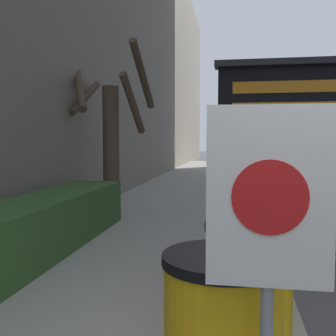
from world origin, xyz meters
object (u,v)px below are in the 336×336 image
object	(u,v)px
barrel_drum_middle	(249,277)
barrel_drum_back	(246,247)
message_board	(291,107)
barrel_drum_foreground	(223,328)
warning_sign	(269,226)
jersey_barrier_orange_far	(317,193)
traffic_light_near_curb	(269,104)

from	to	relation	value
barrel_drum_middle	barrel_drum_back	world-z (taller)	same
message_board	barrel_drum_middle	bearing A→B (deg)	-102.43
barrel_drum_foreground	warning_sign	xyz separation A→B (m)	(0.21, -0.49, 0.72)
barrel_drum_back	warning_sign	distance (m)	2.39
barrel_drum_foreground	warning_sign	bearing A→B (deg)	-66.62
jersey_barrier_orange_far	barrel_drum_foreground	bearing A→B (deg)	-104.72
barrel_drum_back	message_board	size ratio (longest dim) A/B	0.30
jersey_barrier_orange_far	warning_sign	bearing A→B (deg)	-102.64
barrel_drum_foreground	barrel_drum_back	bearing A→B (deg)	84.23
barrel_drum_foreground	message_board	bearing A→B (deg)	77.78
barrel_drum_middle	barrel_drum_foreground	bearing A→B (deg)	-101.39
barrel_drum_foreground	message_board	world-z (taller)	message_board
barrel_drum_back	warning_sign	size ratio (longest dim) A/B	0.52
warning_sign	traffic_light_near_curb	size ratio (longest dim) A/B	0.40
barrel_drum_middle	warning_sign	size ratio (longest dim) A/B	0.52
barrel_drum_foreground	jersey_barrier_orange_far	world-z (taller)	barrel_drum_foreground
traffic_light_near_curb	barrel_drum_foreground	bearing A→B (deg)	-95.77
barrel_drum_foreground	barrel_drum_back	world-z (taller)	same
barrel_drum_back	jersey_barrier_orange_far	distance (m)	6.82
barrel_drum_back	barrel_drum_foreground	bearing A→B (deg)	-95.77
message_board	jersey_barrier_orange_far	bearing A→B (deg)	72.53
barrel_drum_middle	jersey_barrier_orange_far	xyz separation A→B (m)	(2.00, 7.41, -0.25)
message_board	traffic_light_near_curb	xyz separation A→B (m)	(0.42, 9.15, 0.88)
warning_sign	message_board	distance (m)	5.02
barrel_drum_foreground	barrel_drum_back	xyz separation A→B (m)	(0.18, 1.80, 0.00)
barrel_drum_foreground	jersey_barrier_orange_far	bearing A→B (deg)	75.28
barrel_drum_back	traffic_light_near_curb	world-z (taller)	traffic_light_near_curb
barrel_drum_foreground	barrel_drum_middle	bearing A→B (deg)	78.61
traffic_light_near_curb	barrel_drum_middle	bearing A→B (deg)	-95.37
jersey_barrier_orange_far	traffic_light_near_curb	xyz separation A→B (m)	(-0.81, 5.24, 2.76)
barrel_drum_middle	jersey_barrier_orange_far	world-z (taller)	barrel_drum_middle
barrel_drum_middle	traffic_light_near_curb	world-z (taller)	traffic_light_near_curb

